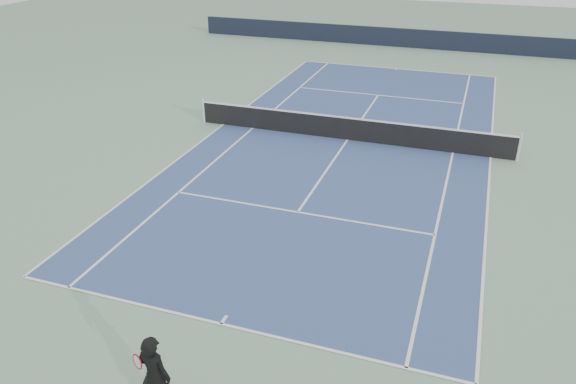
% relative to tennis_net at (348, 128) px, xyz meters
% --- Properties ---
extents(ground, '(80.00, 80.00, 0.00)m').
position_rel_tennis_net_xyz_m(ground, '(0.00, 0.00, -0.50)').
color(ground, gray).
extents(court_surface, '(10.97, 23.77, 0.01)m').
position_rel_tennis_net_xyz_m(court_surface, '(0.00, 0.00, -0.50)').
color(court_surface, '#344A7C').
rests_on(court_surface, ground).
extents(tennis_net, '(12.90, 0.10, 1.07)m').
position_rel_tennis_net_xyz_m(tennis_net, '(0.00, 0.00, 0.00)').
color(tennis_net, silver).
rests_on(tennis_net, ground).
extents(windscreen_far, '(30.00, 0.25, 1.20)m').
position_rel_tennis_net_xyz_m(windscreen_far, '(0.00, 17.88, 0.10)').
color(windscreen_far, black).
rests_on(windscreen_far, ground).
extents(tennis_player, '(0.80, 0.52, 1.76)m').
position_rel_tennis_net_xyz_m(tennis_player, '(-0.03, -14.48, 0.38)').
color(tennis_player, black).
rests_on(tennis_player, ground).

